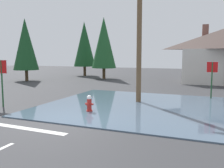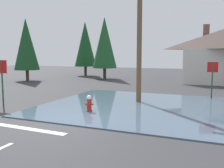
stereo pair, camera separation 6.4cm
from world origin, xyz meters
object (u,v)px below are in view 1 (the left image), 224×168
(fire_hydrant, at_px, (89,104))
(utility_pole, at_px, (139,30))
(stop_sign_far, at_px, (212,73))
(pine_tree_mid_left, at_px, (104,43))
(pine_tree_tall_left, at_px, (84,44))
(stop_sign_near, at_px, (2,74))
(pine_tree_short_left, at_px, (25,44))

(fire_hydrant, height_order, utility_pole, utility_pole)
(stop_sign_far, relative_size, pine_tree_mid_left, 0.34)
(stop_sign_far, xyz_separation_m, pine_tree_mid_left, (-11.33, 9.29, 2.36))
(stop_sign_far, bearing_deg, pine_tree_tall_left, 141.82)
(fire_hydrant, xyz_separation_m, pine_tree_mid_left, (-6.04, 15.21, 3.58))
(stop_sign_far, xyz_separation_m, pine_tree_tall_left, (-15.17, 11.93, 2.36))
(stop_sign_near, relative_size, pine_tree_tall_left, 0.36)
(pine_tree_mid_left, bearing_deg, stop_sign_near, -85.37)
(stop_sign_near, distance_m, pine_tree_tall_left, 19.27)
(utility_pole, relative_size, pine_tree_tall_left, 1.15)
(stop_sign_far, height_order, pine_tree_mid_left, pine_tree_mid_left)
(stop_sign_near, height_order, pine_tree_tall_left, pine_tree_tall_left)
(utility_pole, relative_size, pine_tree_mid_left, 1.15)
(pine_tree_mid_left, xyz_separation_m, pine_tree_short_left, (-6.48, -5.02, -0.25))
(stop_sign_far, height_order, pine_tree_tall_left, pine_tree_tall_left)
(pine_tree_tall_left, distance_m, pine_tree_short_left, 8.10)
(stop_sign_near, height_order, stop_sign_far, stop_sign_near)
(stop_sign_near, xyz_separation_m, stop_sign_far, (10.05, 6.51, -0.12))
(fire_hydrant, relative_size, pine_tree_mid_left, 0.12)
(stop_sign_near, relative_size, pine_tree_short_left, 0.39)
(stop_sign_far, bearing_deg, pine_tree_mid_left, 140.64)
(fire_hydrant, bearing_deg, utility_pole, 65.52)
(utility_pole, relative_size, stop_sign_far, 3.40)
(pine_tree_tall_left, relative_size, pine_tree_mid_left, 1.00)
(utility_pole, distance_m, pine_tree_short_left, 15.63)
(utility_pole, height_order, pine_tree_tall_left, utility_pole)
(utility_pole, distance_m, stop_sign_far, 5.27)
(stop_sign_far, distance_m, pine_tree_mid_left, 14.84)
(stop_sign_far, relative_size, pine_tree_tall_left, 0.34)
(fire_hydrant, bearing_deg, pine_tree_mid_left, 111.68)
(utility_pole, xyz_separation_m, stop_sign_far, (3.81, 2.68, -2.46))
(pine_tree_mid_left, bearing_deg, pine_tree_tall_left, 145.56)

